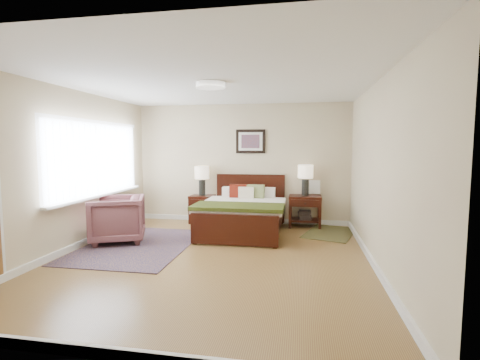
{
  "coord_description": "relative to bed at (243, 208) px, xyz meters",
  "views": [
    {
      "loc": [
        1.26,
        -4.76,
        1.61
      ],
      "look_at": [
        0.24,
        0.98,
        1.05
      ],
      "focal_mm": 26.0,
      "sensor_mm": 36.0,
      "label": 1
    }
  ],
  "objects": [
    {
      "name": "floor",
      "position": [
        -0.2,
        -1.58,
        -0.47
      ],
      "size": [
        5.0,
        5.0,
        0.0
      ],
      "primitive_type": "plane",
      "color": "olive",
      "rests_on": "ground"
    },
    {
      "name": "lamp_right",
      "position": [
        1.14,
        0.69,
        0.58
      ],
      "size": [
        0.3,
        0.3,
        0.61
      ],
      "color": "black",
      "rests_on": "nightstand_right"
    },
    {
      "name": "left_wall",
      "position": [
        -2.45,
        -1.58,
        0.78
      ],
      "size": [
        0.04,
        5.0,
        2.5
      ],
      "primitive_type": "cube",
      "color": "#C4B98E",
      "rests_on": "ground"
    },
    {
      "name": "rug_navy",
      "position": [
        1.6,
        0.22,
        -0.46
      ],
      "size": [
        1.13,
        1.39,
        0.01
      ],
      "primitive_type": "cube",
      "rotation": [
        0.0,
        0.0,
        -0.3
      ],
      "color": "black",
      "rests_on": "ground"
    },
    {
      "name": "back_wall",
      "position": [
        -0.2,
        0.92,
        0.78
      ],
      "size": [
        4.5,
        0.04,
        2.5
      ],
      "primitive_type": "cube",
      "color": "#C4B98E",
      "rests_on": "ground"
    },
    {
      "name": "window",
      "position": [
        -2.39,
        -0.88,
        0.91
      ],
      "size": [
        0.11,
        2.72,
        1.32
      ],
      "color": "silver",
      "rests_on": "left_wall"
    },
    {
      "name": "front_wall",
      "position": [
        -0.2,
        -4.08,
        0.78
      ],
      "size": [
        4.5,
        0.04,
        2.5
      ],
      "primitive_type": "cube",
      "color": "#C4B98E",
      "rests_on": "ground"
    },
    {
      "name": "nightstand_right",
      "position": [
        1.14,
        0.68,
        -0.09
      ],
      "size": [
        0.64,
        0.48,
        0.63
      ],
      "color": "black",
      "rests_on": "ground"
    },
    {
      "name": "right_wall",
      "position": [
        2.05,
        -1.58,
        0.78
      ],
      "size": [
        0.04,
        5.0,
        2.5
      ],
      "primitive_type": "cube",
      "color": "#C4B98E",
      "rests_on": "ground"
    },
    {
      "name": "bed",
      "position": [
        0.0,
        0.0,
        0.0
      ],
      "size": [
        1.56,
        1.88,
        1.01
      ],
      "color": "black",
      "rests_on": "ground"
    },
    {
      "name": "lamp_left",
      "position": [
        -1.0,
        0.69,
        0.53
      ],
      "size": [
        0.3,
        0.3,
        0.61
      ],
      "color": "black",
      "rests_on": "nightstand_left"
    },
    {
      "name": "ceil_fixture",
      "position": [
        -0.2,
        -1.58,
        2.0
      ],
      "size": [
        0.44,
        0.44,
        0.08
      ],
      "color": "white",
      "rests_on": "ceiling"
    },
    {
      "name": "armchair",
      "position": [
        -2.0,
        -1.0,
        -0.08
      ],
      "size": [
        1.12,
        1.1,
        0.78
      ],
      "primitive_type": "imported",
      "rotation": [
        0.0,
        0.0,
        -1.18
      ],
      "color": "brown",
      "rests_on": "ground"
    },
    {
      "name": "nightstand_left",
      "position": [
        -1.0,
        0.67,
        -0.01
      ],
      "size": [
        0.49,
        0.44,
        0.59
      ],
      "color": "black",
      "rests_on": "ground"
    },
    {
      "name": "rug_persian",
      "position": [
        -1.55,
        -1.18,
        -0.46
      ],
      "size": [
        1.66,
        2.33,
        0.01
      ],
      "primitive_type": "cube",
      "rotation": [
        0.0,
        0.0,
        0.0
      ],
      "color": "#0C0F40",
      "rests_on": "ground"
    },
    {
      "name": "ceiling",
      "position": [
        -0.2,
        -1.58,
        2.03
      ],
      "size": [
        4.5,
        5.0,
        0.02
      ],
      "primitive_type": "cube",
      "color": "white",
      "rests_on": "back_wall"
    },
    {
      "name": "wall_art",
      "position": [
        0.0,
        0.89,
        1.25
      ],
      "size": [
        0.62,
        0.05,
        0.5
      ],
      "color": "black",
      "rests_on": "back_wall"
    }
  ]
}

